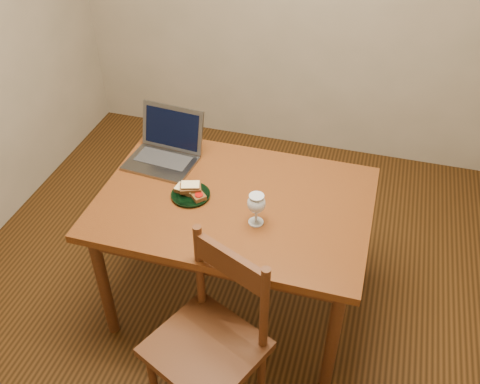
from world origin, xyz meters
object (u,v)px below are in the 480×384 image
(chair, at_px, (209,336))
(laptop, at_px, (166,146))
(table, at_px, (234,213))
(milk_glass, at_px, (256,209))
(plate, at_px, (191,195))

(chair, relative_size, laptop, 1.52)
(table, distance_m, laptop, 0.53)
(table, xyz_separation_m, milk_glass, (0.14, -0.13, 0.17))
(table, height_order, laptop, laptop)
(chair, relative_size, plate, 2.99)
(milk_glass, relative_size, laptop, 0.43)
(plate, relative_size, laptop, 0.51)
(table, relative_size, chair, 2.29)
(table, relative_size, laptop, 3.48)
(table, distance_m, milk_glass, 0.25)
(table, bearing_deg, plate, -170.58)
(milk_glass, xyz_separation_m, laptop, (-0.58, 0.37, -0.01))
(table, xyz_separation_m, laptop, (-0.44, 0.24, 0.15))
(chair, height_order, laptop, laptop)
(milk_glass, bearing_deg, laptop, 147.79)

